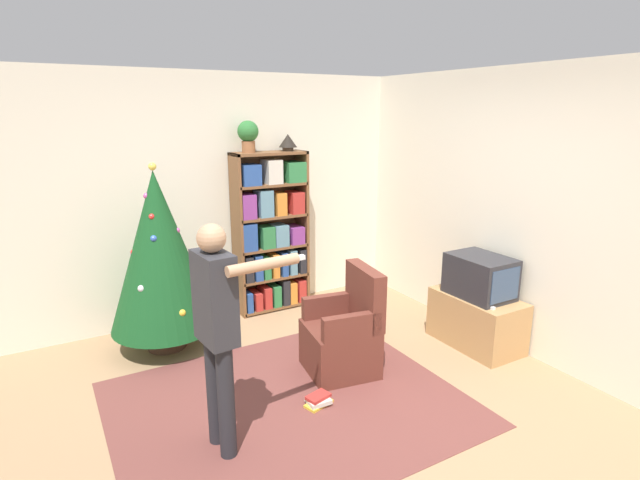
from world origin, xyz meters
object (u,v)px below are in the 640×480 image
(armchair, at_px, (344,336))
(potted_plant, at_px, (248,134))
(television, at_px, (480,276))
(christmas_tree, at_px, (159,252))
(bookshelf, at_px, (271,235))
(standing_person, at_px, (218,322))
(table_lamp, at_px, (288,141))

(armchair, xyz_separation_m, potted_plant, (-0.17, 1.62, 1.64))
(television, relative_size, christmas_tree, 0.33)
(bookshelf, xyz_separation_m, standing_person, (-1.31, -2.08, 0.05))
(television, height_order, standing_person, standing_person)
(armchair, bearing_deg, standing_person, -60.37)
(christmas_tree, bearing_deg, table_lamp, 14.83)
(bookshelf, bearing_deg, standing_person, -122.23)
(bookshelf, xyz_separation_m, table_lamp, (0.23, 0.01, 1.02))
(potted_plant, xyz_separation_m, table_lamp, (0.46, 0.00, -0.09))
(television, bearing_deg, potted_plant, 129.90)
(armchair, bearing_deg, christmas_tree, -125.43)
(television, xyz_separation_m, table_lamp, (-1.08, 1.84, 1.18))
(christmas_tree, xyz_separation_m, table_lamp, (1.53, 0.40, 0.93))
(television, relative_size, standing_person, 0.38)
(bookshelf, bearing_deg, christmas_tree, -163.07)
(television, relative_size, potted_plant, 1.78)
(potted_plant, relative_size, table_lamp, 1.64)
(bookshelf, xyz_separation_m, potted_plant, (-0.22, 0.01, 1.10))
(potted_plant, bearing_deg, armchair, -84.00)
(standing_person, distance_m, potted_plant, 2.58)
(television, xyz_separation_m, armchair, (-1.37, 0.22, -0.37))
(bookshelf, bearing_deg, table_lamp, 2.59)
(armchair, bearing_deg, bookshelf, -172.88)
(bookshelf, height_order, television, bookshelf)
(potted_plant, bearing_deg, television, -50.10)
(table_lamp, bearing_deg, television, -59.56)
(christmas_tree, distance_m, potted_plant, 1.53)
(armchair, height_order, potted_plant, potted_plant)
(bookshelf, xyz_separation_m, television, (1.32, -1.83, -0.17))
(armchair, height_order, standing_person, standing_person)
(television, distance_m, potted_plant, 2.72)
(bookshelf, height_order, christmas_tree, bookshelf)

